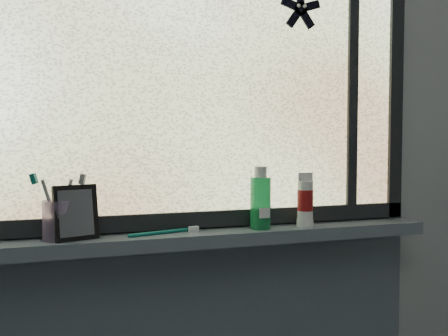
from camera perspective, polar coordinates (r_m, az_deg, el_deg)
wall_back at (r=1.55m, az=-5.27°, el=1.53°), size 3.00×0.01×2.50m
windowsill at (r=1.50m, az=-4.54°, el=-8.12°), size 1.62×0.14×0.04m
window_pane at (r=1.54m, az=-5.11°, el=11.96°), size 1.50×0.01×1.00m
frame_bottom at (r=1.54m, az=-5.00°, el=-5.96°), size 1.60×0.03×0.05m
frame_right at (r=1.88m, az=18.93°, el=10.19°), size 0.05×0.03×1.10m
frame_mullion at (r=1.78m, az=14.39°, el=10.67°), size 0.03×0.03×1.00m
starfish_sticker at (r=1.71m, az=8.74°, el=17.54°), size 0.15×0.02×0.15m
vanity_mirror at (r=1.43m, az=-16.56°, el=-4.90°), size 0.13×0.10×0.15m
toothbrush_cup at (r=1.45m, az=-18.43°, el=-5.67°), size 0.11×0.11×0.11m
toothbrush_lying at (r=1.48m, az=-7.43°, el=-7.22°), size 0.23×0.08×0.02m
mouthwash_bottle at (r=1.55m, az=4.19°, el=-3.40°), size 0.08×0.08×0.16m
cream_tube at (r=1.61m, az=9.26°, el=-3.38°), size 0.06×0.06×0.12m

